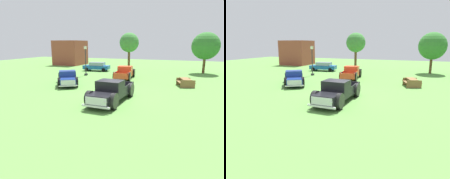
# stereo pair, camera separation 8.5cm
# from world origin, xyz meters

# --- Properties ---
(ground_plane) EXTENTS (80.00, 80.00, 0.00)m
(ground_plane) POSITION_xyz_m (0.00, 0.00, 0.00)
(ground_plane) COLOR #5B9342
(pickup_truck_foreground) EXTENTS (2.20, 5.37, 1.63)m
(pickup_truck_foreground) POSITION_xyz_m (-0.09, -1.29, 0.78)
(pickup_truck_foreground) COLOR black
(pickup_truck_foreground) RESTS_ON ground_plane
(pickup_truck_behind_left) EXTENTS (2.42, 5.16, 1.53)m
(pickup_truck_behind_left) POSITION_xyz_m (-2.24, 9.17, 0.73)
(pickup_truck_behind_left) COLOR #D14723
(pickup_truck_behind_left) RESTS_ON ground_plane
(pickup_truck_behind_right) EXTENTS (4.16, 4.99, 1.49)m
(pickup_truck_behind_right) POSITION_xyz_m (-6.53, 3.11, 0.71)
(pickup_truck_behind_right) COLOR navy
(pickup_truck_behind_right) RESTS_ON ground_plane
(sedan_distant_a) EXTENTS (4.21, 2.11, 1.35)m
(sedan_distant_a) POSITION_xyz_m (-8.57, 14.35, 0.71)
(sedan_distant_a) COLOR #195699
(sedan_distant_a) RESTS_ON ground_plane
(lamp_post_near) EXTENTS (0.36, 0.36, 3.92)m
(lamp_post_near) POSITION_xyz_m (-7.93, 9.63, 2.05)
(lamp_post_near) COLOR #2D2D33
(lamp_post_near) RESTS_ON ground_plane
(picnic_table) EXTENTS (1.96, 2.16, 0.78)m
(picnic_table) POSITION_xyz_m (4.80, 6.83, 0.49)
(picnic_table) COLOR olive
(picnic_table) RESTS_ON ground_plane
(oak_tree_east) EXTENTS (3.80, 3.80, 5.76)m
(oak_tree_east) POSITION_xyz_m (6.91, 17.42, 3.84)
(oak_tree_east) COLOR brown
(oak_tree_east) RESTS_ON ground_plane
(oak_tree_center) EXTENTS (2.85, 2.85, 5.77)m
(oak_tree_center) POSITION_xyz_m (-3.61, 15.23, 4.29)
(oak_tree_center) COLOR brown
(oak_tree_center) RESTS_ON ground_plane
(brick_pavilion) EXTENTS (5.24, 5.28, 4.78)m
(brick_pavilion) POSITION_xyz_m (-17.80, 21.47, 2.39)
(brick_pavilion) COLOR brown
(brick_pavilion) RESTS_ON ground_plane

